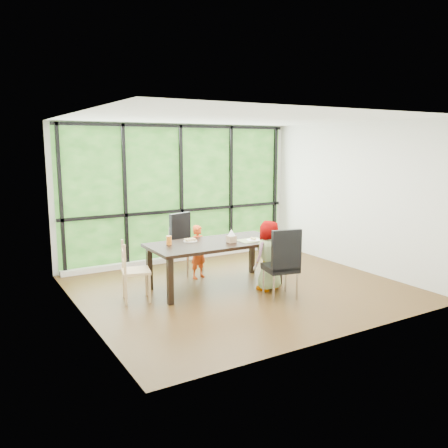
{
  "coord_description": "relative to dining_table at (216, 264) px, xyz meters",
  "views": [
    {
      "loc": [
        -3.89,
        -6.05,
        2.31
      ],
      "look_at": [
        -0.22,
        0.17,
        1.05
      ],
      "focal_mm": 36.91,
      "sensor_mm": 36.0,
      "label": 1
    }
  ],
  "objects": [
    {
      "name": "window_sill",
      "position": [
        0.32,
        1.88,
        -0.33
      ],
      "size": [
        4.8,
        0.12,
        0.1
      ],
      "primitive_type": "cube",
      "color": "silver",
      "rests_on": "ground"
    },
    {
      "name": "green_cup",
      "position": [
        0.88,
        -0.3,
        0.44
      ],
      "size": [
        0.08,
        0.08,
        0.12
      ],
      "primitive_type": "cylinder",
      "color": "#56D222",
      "rests_on": "dining_table"
    },
    {
      "name": "window_mullions",
      "position": [
        0.32,
        1.92,
        0.98
      ],
      "size": [
        4.8,
        0.06,
        2.65
      ],
      "primitive_type": null,
      "color": "black",
      "rests_on": "back_wall"
    },
    {
      "name": "child_toddler",
      "position": [
        0.0,
        0.6,
        0.09
      ],
      "size": [
        0.39,
        0.32,
        0.93
      ],
      "primitive_type": "imported",
      "rotation": [
        0.0,
        0.0,
        0.32
      ],
      "color": "#E84B17",
      "rests_on": "ground"
    },
    {
      "name": "placemat",
      "position": [
        0.56,
        -0.2,
        0.38
      ],
      "size": [
        0.43,
        0.32,
        0.01
      ],
      "primitive_type": "cube",
      "color": "tan",
      "rests_on": "dining_table"
    },
    {
      "name": "crepe_rolls_far",
      "position": [
        -0.33,
        0.24,
        0.41
      ],
      "size": [
        0.2,
        0.12,
        0.04
      ],
      "primitive_type": null,
      "color": "tan",
      "rests_on": "plate_far"
    },
    {
      "name": "chair_window_leather",
      "position": [
        -0.03,
        0.97,
        0.17
      ],
      "size": [
        0.57,
        0.57,
        1.08
      ],
      "primitive_type": "cube",
      "rotation": [
        0.0,
        0.0,
        0.29
      ],
      "color": "black",
      "rests_on": "ground"
    },
    {
      "name": "child_older",
      "position": [
        0.64,
        -0.56,
        0.19
      ],
      "size": [
        0.61,
        0.46,
        1.12
      ],
      "primitive_type": "imported",
      "rotation": [
        0.0,
        0.0,
        3.34
      ],
      "color": "slate",
      "rests_on": "ground"
    },
    {
      "name": "tissue",
      "position": [
        0.2,
        -0.16,
        0.54
      ],
      "size": [
        0.12,
        0.12,
        0.11
      ],
      "primitive_type": "cone",
      "color": "white",
      "rests_on": "tissue_box"
    },
    {
      "name": "crepe_rolls_near",
      "position": [
        0.59,
        -0.22,
        0.41
      ],
      "size": [
        0.05,
        0.12,
        0.04
      ],
      "primitive_type": null,
      "color": "tan",
      "rests_on": "plate_near"
    },
    {
      "name": "tissue_box",
      "position": [
        0.2,
        -0.16,
        0.43
      ],
      "size": [
        0.13,
        0.13,
        0.11
      ],
      "primitive_type": "cube",
      "color": "tan",
      "rests_on": "dining_table"
    },
    {
      "name": "straw_pink",
      "position": [
        0.88,
        -0.3,
        0.54
      ],
      "size": [
        0.01,
        0.04,
        0.2
      ],
      "primitive_type": "cylinder",
      "rotation": [
        0.14,
        0.0,
        0.0
      ],
      "color": "pink",
      "rests_on": "green_cup"
    },
    {
      "name": "chair_end_beech",
      "position": [
        -1.34,
        0.03,
        0.08
      ],
      "size": [
        0.49,
        0.5,
        0.9
      ],
      "primitive_type": "cube",
      "rotation": [
        0.0,
        0.0,
        1.33
      ],
      "color": "tan",
      "rests_on": "ground"
    },
    {
      "name": "plate_far",
      "position": [
        -0.33,
        0.24,
        0.38
      ],
      "size": [
        0.22,
        0.22,
        0.01
      ],
      "primitive_type": "cylinder",
      "color": "white",
      "rests_on": "dining_table"
    },
    {
      "name": "white_mug",
      "position": [
        1.03,
        0.08,
        0.42
      ],
      "size": [
        0.09,
        0.09,
        0.09
      ],
      "primitive_type": "cylinder",
      "color": "white",
      "rests_on": "dining_table"
    },
    {
      "name": "back_wall",
      "position": [
        0.32,
        1.98,
        0.98
      ],
      "size": [
        5.0,
        0.0,
        5.0
      ],
      "primitive_type": "plane",
      "rotation": [
        1.57,
        0.0,
        0.0
      ],
      "color": "silver",
      "rests_on": "ground"
    },
    {
      "name": "orange_cup",
      "position": [
        -0.73,
        0.2,
        0.44
      ],
      "size": [
        0.09,
        0.09,
        0.14
      ],
      "primitive_type": "cylinder",
      "color": "orange",
      "rests_on": "dining_table"
    },
    {
      "name": "dining_table",
      "position": [
        0.0,
        0.0,
        0.0
      ],
      "size": [
        2.21,
        1.1,
        0.75
      ],
      "primitive_type": "cube",
      "rotation": [
        0.0,
        0.0,
        0.04
      ],
      "color": "black",
      "rests_on": "ground"
    },
    {
      "name": "foliage_backdrop",
      "position": [
        0.32,
        1.96,
        0.98
      ],
      "size": [
        4.8,
        0.02,
        2.65
      ],
      "primitive_type": "cube",
      "color": "#1D4616",
      "rests_on": "back_wall"
    },
    {
      "name": "ground",
      "position": [
        0.32,
        -0.27,
        -0.38
      ],
      "size": [
        5.0,
        5.0,
        0.0
      ],
      "primitive_type": "plane",
      "color": "black",
      "rests_on": "ground"
    },
    {
      "name": "straw_white",
      "position": [
        -0.73,
        0.2,
        0.55
      ],
      "size": [
        0.01,
        0.04,
        0.2
      ],
      "primitive_type": "cylinder",
      "rotation": [
        0.14,
        0.0,
        0.0
      ],
      "color": "white",
      "rests_on": "orange_cup"
    },
    {
      "name": "plate_near",
      "position": [
        0.59,
        -0.22,
        0.38
      ],
      "size": [
        0.23,
        0.23,
        0.01
      ],
      "primitive_type": "cylinder",
      "color": "white",
      "rests_on": "dining_table"
    },
    {
      "name": "chair_interior_leather",
      "position": [
        0.59,
        -0.95,
        0.17
      ],
      "size": [
        0.55,
        0.55,
        1.08
      ],
      "primitive_type": "cube",
      "rotation": [
        0.0,
        0.0,
        2.93
      ],
      "color": "black",
      "rests_on": "ground"
    }
  ]
}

